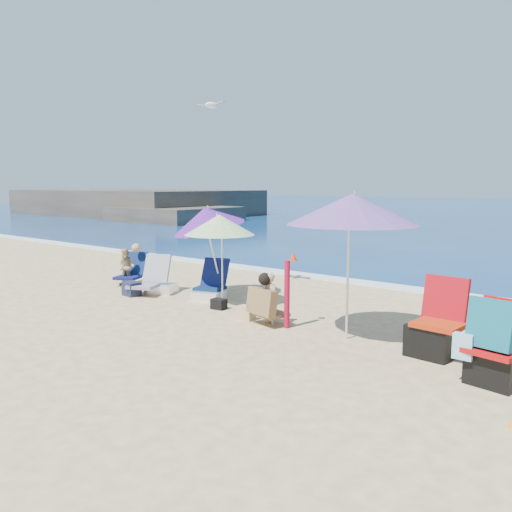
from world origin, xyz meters
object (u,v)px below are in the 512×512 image
Objects in this scene: furled_umbrella at (288,287)px; umbrella_striped at (219,225)px; seagull at (212,105)px; chair_rainbow at (157,283)px; umbrella_blue at (207,218)px; person_left at (128,267)px; camp_chair_right at (494,353)px; camp_chair_left at (435,333)px; umbrella_turquoise at (352,209)px; chair_navy at (210,288)px; person_center at (267,300)px.

umbrella_striped is at bearing 167.59° from furled_umbrella.
chair_rainbow is at bearing -130.33° from seagull.
seagull is at bearing 123.88° from umbrella_blue.
person_left is (-3.10, 0.21, -1.13)m from umbrella_striped.
furled_umbrella is 3.34m from camp_chair_right.
furled_umbrella is at bearing -6.66° from chair_rainbow.
umbrella_blue is 5.21m from camp_chair_left.
chair_navy is (-3.59, 0.71, -1.75)m from umbrella_turquoise.
camp_chair_right is 1.18× the size of person_center.
chair_rainbow is 1.26m from person_left.
umbrella_turquoise is 2.08× the size of furled_umbrella.
seagull reaches higher than person_left.
chair_rainbow is at bearing 172.31° from camp_chair_right.
camp_chair_left is 6.61m from seagull.
umbrella_striped is at bearing 161.27° from person_center.
seagull reaches higher than chair_navy.
chair_rainbow is at bearing -164.59° from chair_navy.
camp_chair_left is 1.03× the size of camp_chair_right.
chair_navy is 1.31m from chair_rainbow.
chair_rainbow is 3.95m from seagull.
furled_umbrella is at bearing -17.42° from chair_navy.
umbrella_blue is 2.12× the size of person_left.
umbrella_turquoise reaches higher than person_center.
person_left is (-6.08, 0.55, -1.53)m from umbrella_turquoise.
seagull is at bearing 162.28° from umbrella_turquoise.
umbrella_striped is at bearing 169.83° from camp_chair_right.
umbrella_striped is 3.31m from person_left.
camp_chair_left is 1.13× the size of person_left.
seagull is at bearing 150.64° from person_center.
camp_chair_right is at bearing -16.75° from seagull.
umbrella_turquoise is 2.87× the size of person_center.
umbrella_striped is 1.46× the size of furled_umbrella.
camp_chair_right is at bearing -8.86° from furled_umbrella.
umbrella_striped reaches higher than furled_umbrella.
umbrella_turquoise reaches higher than chair_navy.
seagull is (2.02, 0.74, 3.54)m from person_left.
umbrella_striped is 0.82m from umbrella_blue.
chair_navy is 2.36m from person_center.
umbrella_turquoise reaches higher than umbrella_blue.
person_center is at bearing -9.02° from person_left.
seagull reaches higher than furled_umbrella.
umbrella_striped is 2.14m from furled_umbrella.
chair_rainbow is 1.29× the size of person_center.
umbrella_striped is 1.97× the size of chair_navy.
camp_chair_right is (2.21, -0.59, -1.58)m from umbrella_turquoise.
seagull is (0.79, 0.93, 3.75)m from chair_rainbow.
camp_chair_right is at bearing -6.33° from person_center.
furled_umbrella is at bearing -24.75° from seagull.
chair_rainbow is 6.16m from camp_chair_left.
umbrella_blue is 1.44m from chair_navy.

